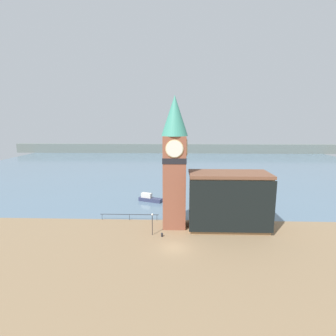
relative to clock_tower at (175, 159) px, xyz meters
The scene contains 9 objects.
ground_plane 14.04m from the clock_tower, 88.85° to the right, with size 160.00×160.00×0.00m, color #846B4C.
water 63.74m from the clock_tower, 89.86° to the left, with size 160.00×120.00×0.00m.
far_shoreline 103.08m from the clock_tower, 89.91° to the left, with size 180.00×3.00×5.00m.
pier_railing 13.66m from the clock_tower, 163.52° to the left, with size 10.64×0.08×1.09m.
clock_tower is the anchor object (origin of this frame).
pier_building 11.28m from the clock_tower, ahead, with size 13.17×6.24×9.52m.
boat_near 18.49m from the clock_tower, 112.59° to the left, with size 5.47×3.28×1.82m.
mooring_bollard_near 12.21m from the clock_tower, 113.36° to the right, with size 0.32×0.32×0.64m.
lamp_post 10.40m from the clock_tower, 132.38° to the right, with size 0.32×0.32×3.56m.
Camera 1 is at (0.22, -34.68, 17.87)m, focal length 28.00 mm.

